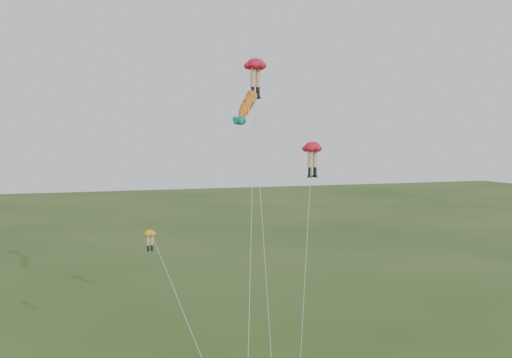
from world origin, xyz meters
name	(u,v)px	position (x,y,z in m)	size (l,w,h in m)	color
legs_kite_red_high	(255,70)	(3.33, 7.92, 20.37)	(5.55, 11.87, 21.23)	red
legs_kite_red_mid	(312,153)	(5.41, 2.55, 14.36)	(3.68, 5.04, 15.13)	red
legs_kite_yellow	(154,246)	(-4.69, 4.85, 8.41)	(3.27, 9.02, 9.37)	gold
fish_kite	(247,106)	(2.36, 6.94, 17.65)	(2.73, 9.67, 19.14)	gold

